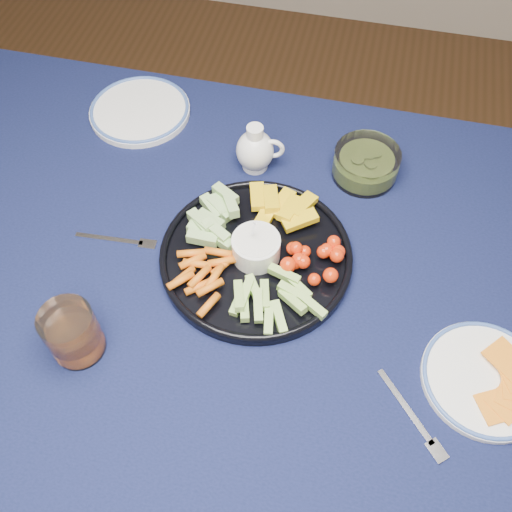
% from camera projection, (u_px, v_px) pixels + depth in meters
% --- Properties ---
extents(dining_table, '(1.67, 1.07, 0.75)m').
position_uv_depth(dining_table, '(226.00, 328.00, 1.00)').
color(dining_table, '#52301B').
rests_on(dining_table, ground).
extents(crudite_platter, '(0.33, 0.33, 0.11)m').
position_uv_depth(crudite_platter, '(255.00, 253.00, 0.96)').
color(crudite_platter, black).
rests_on(crudite_platter, dining_table).
extents(creamer_pitcher, '(0.09, 0.07, 0.10)m').
position_uv_depth(creamer_pitcher, '(256.00, 150.00, 1.07)').
color(creamer_pitcher, white).
rests_on(creamer_pitcher, dining_table).
extents(pickle_bowl, '(0.12, 0.12, 0.06)m').
position_uv_depth(pickle_bowl, '(366.00, 165.00, 1.07)').
color(pickle_bowl, white).
rests_on(pickle_bowl, dining_table).
extents(cheese_plate, '(0.19, 0.19, 0.02)m').
position_uv_depth(cheese_plate, '(486.00, 378.00, 0.85)').
color(cheese_plate, white).
rests_on(cheese_plate, dining_table).
extents(juice_tumbler, '(0.08, 0.08, 0.10)m').
position_uv_depth(juice_tumbler, '(74.00, 335.00, 0.85)').
color(juice_tumbler, white).
rests_on(juice_tumbler, dining_table).
extents(fork_left, '(0.15, 0.02, 0.00)m').
position_uv_depth(fork_left, '(123.00, 241.00, 1.00)').
color(fork_left, silver).
rests_on(fork_left, dining_table).
extents(fork_right, '(0.11, 0.12, 0.00)m').
position_uv_depth(fork_right, '(416.00, 422.00, 0.82)').
color(fork_right, silver).
rests_on(fork_right, dining_table).
extents(side_plate_extra, '(0.21, 0.21, 0.02)m').
position_uv_depth(side_plate_extra, '(140.00, 110.00, 1.18)').
color(side_plate_extra, white).
rests_on(side_plate_extra, dining_table).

